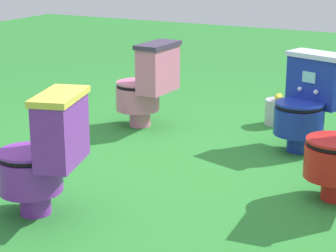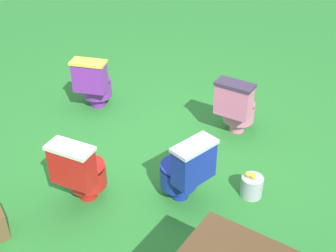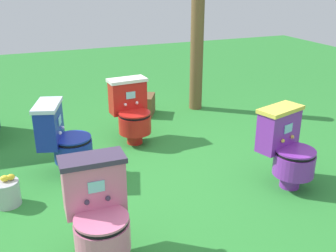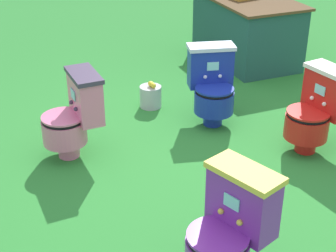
# 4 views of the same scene
# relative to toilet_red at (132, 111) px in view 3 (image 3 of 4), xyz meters

# --- Properties ---
(ground) EXTENTS (14.00, 14.00, 0.00)m
(ground) POSITION_rel_toilet_red_xyz_m (-0.23, -0.96, -0.37)
(ground) COLOR #2D8433
(toilet_red) EXTENTS (0.45, 0.52, 0.73)m
(toilet_red) POSITION_rel_toilet_red_xyz_m (0.00, 0.00, 0.00)
(toilet_red) COLOR red
(toilet_red) RESTS_ON ground
(toilet_pink) EXTENTS (0.44, 0.50, 0.73)m
(toilet_pink) POSITION_rel_toilet_red_xyz_m (-0.81, -1.86, 0.00)
(toilet_pink) COLOR pink
(toilet_pink) RESTS_ON ground
(toilet_purple) EXTENTS (0.53, 0.59, 0.73)m
(toilet_purple) POSITION_rel_toilet_red_xyz_m (1.01, -1.49, 0.00)
(toilet_purple) COLOR purple
(toilet_purple) RESTS_ON ground
(toilet_blue) EXTENTS (0.59, 0.53, 0.73)m
(toilet_blue) POSITION_rel_toilet_red_xyz_m (-0.85, -0.51, 0.00)
(toilet_blue) COLOR #192D9E
(toilet_blue) RESTS_ON ground
(wooden_post) EXTENTS (0.18, 0.18, 1.69)m
(wooden_post) POSITION_rel_toilet_red_xyz_m (1.20, 0.80, 0.48)
(wooden_post) COLOR brown
(wooden_post) RESTS_ON ground
(small_crate) EXTENTS (0.38, 0.42, 0.27)m
(small_crate) POSITION_rel_toilet_red_xyz_m (0.44, 0.82, -0.23)
(small_crate) COLOR brown
(small_crate) RESTS_ON ground
(lemon_bucket) EXTENTS (0.22, 0.22, 0.28)m
(lemon_bucket) POSITION_rel_toilet_red_xyz_m (-1.39, -0.91, -0.25)
(lemon_bucket) COLOR #B7B7BF
(lemon_bucket) RESTS_ON ground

